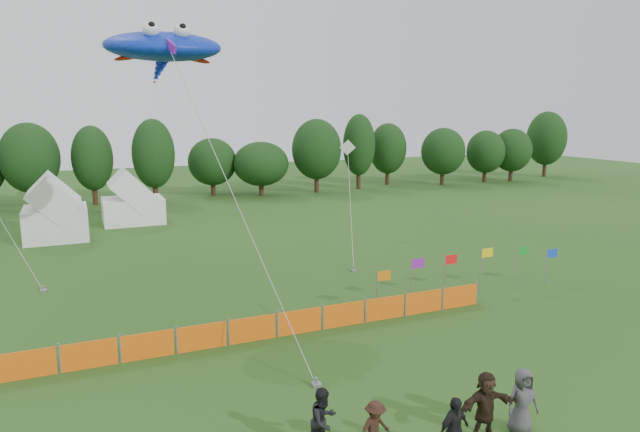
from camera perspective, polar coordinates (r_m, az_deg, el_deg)
name	(u,v)px	position (r m, az deg, el deg)	size (l,w,h in m)	color
ground	(403,428)	(17.70, 8.28, -20.26)	(160.00, 160.00, 0.00)	#234C16
treeline	(179,158)	(58.77, -13.90, 5.61)	(104.57, 8.78, 8.36)	#382314
tent_left	(55,213)	(44.04, -24.96, 0.29)	(4.22, 4.22, 3.72)	white
tent_right	(133,202)	(48.08, -18.21, 1.31)	(4.70, 3.76, 3.32)	white
barrier_fence	(276,325)	(23.38, -4.39, -10.85)	(19.90, 0.06, 1.00)	#F25F0D
flag_row	(469,268)	(28.85, 14.65, -5.05)	(10.73, 0.61, 2.27)	gray
spectator_b	(323,421)	(16.07, 0.35, -19.80)	(0.89, 0.70, 1.84)	black
spectator_c	(375,429)	(16.09, 5.53, -20.42)	(1.00, 0.57, 1.54)	black
spectator_d	(454,431)	(16.03, 13.24, -20.19)	(1.08, 0.45, 1.84)	black
spectator_e	(522,401)	(17.84, 19.57, -17.03)	(0.93, 0.61, 1.91)	#454448
spectator_f	(486,405)	(17.35, 16.24, -17.67)	(1.77, 0.56, 1.91)	black
stingray_kite	(163,48)	(28.13, -15.44, 15.89)	(5.67, 18.26, 12.77)	#1033E3
small_kite_white	(349,178)	(39.13, 2.93, 3.79)	(5.20, 10.28, 6.85)	white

